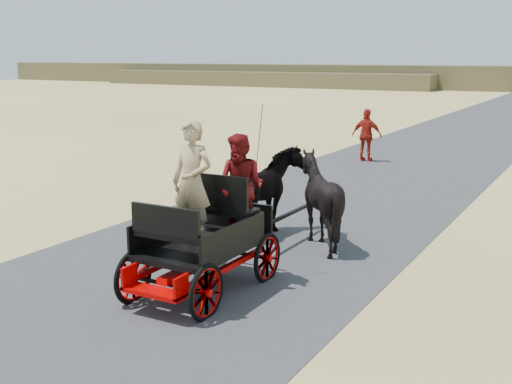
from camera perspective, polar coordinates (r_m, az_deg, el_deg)
The scene contains 9 objects.
ground at distance 9.00m, azimuth -13.83°, elevation -10.74°, with size 140.00×140.00×0.00m, color tan.
road at distance 8.99m, azimuth -13.83°, elevation -10.71°, with size 6.00×140.00×0.01m, color #38383A.
ridge_near at distance 73.35m, azimuth 0.08°, elevation 10.01°, with size 40.00×4.00×1.60m, color brown.
carriage at distance 9.59m, azimuth -4.71°, elevation -6.67°, with size 1.30×2.40×0.72m, color black, non-canonical shape.
horse_left at distance 12.21m, azimuth 0.96°, elevation -0.15°, with size 0.91×2.01×1.70m, color black.
horse_right at distance 11.74m, azimuth 5.69°, elevation -0.70°, with size 1.37×1.54×1.70m, color black.
driver_man at distance 9.41m, azimuth -5.69°, elevation 0.90°, with size 0.66×0.43×1.80m, color tan.
passenger_woman at distance 9.62m, azimuth -1.36°, elevation 0.53°, with size 0.77×0.60×1.58m, color #660C0F.
pedestrian at distance 21.40m, azimuth 9.82°, elevation 4.99°, with size 1.01×0.42×1.73m, color #A21E12.
Camera 1 is at (5.78, -5.98, 3.43)m, focal length 45.00 mm.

